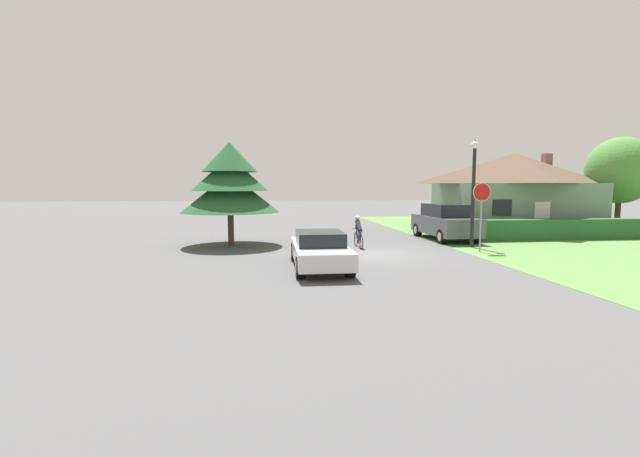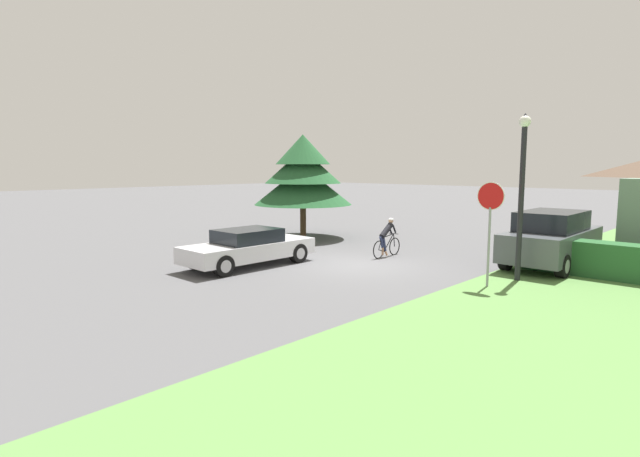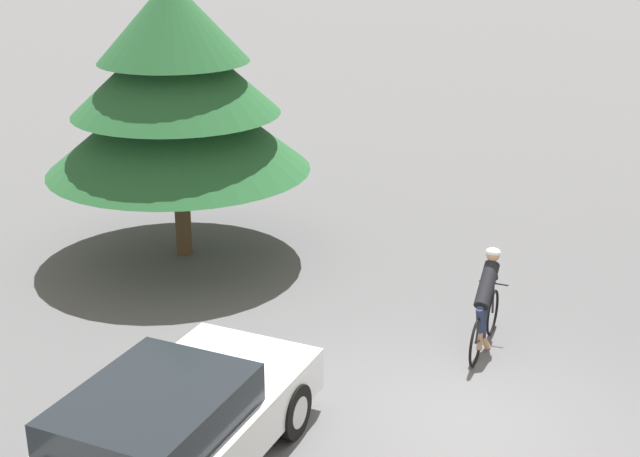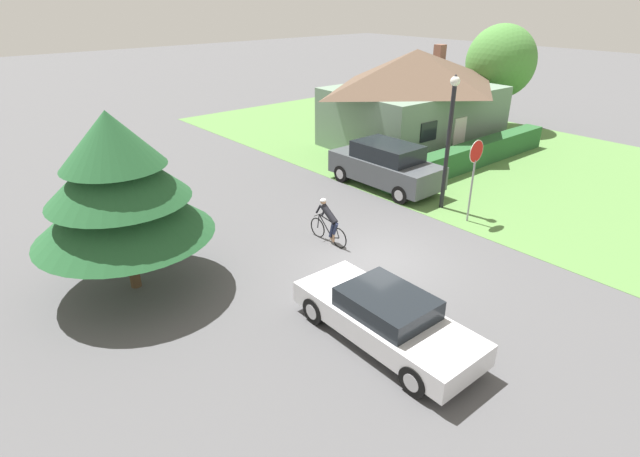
% 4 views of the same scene
% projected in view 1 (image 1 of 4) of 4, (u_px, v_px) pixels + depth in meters
% --- Properties ---
extents(ground_plane, '(140.00, 140.00, 0.00)m').
position_uv_depth(ground_plane, '(375.00, 254.00, 18.05)').
color(ground_plane, '#515154').
extents(grass_verge_right, '(16.00, 36.00, 0.01)m').
position_uv_depth(grass_verge_right, '(569.00, 239.00, 23.48)').
color(grass_verge_right, '#568442').
rests_on(grass_verge_right, ground).
extents(cottage_house, '(9.42, 7.08, 4.99)m').
position_uv_depth(cottage_house, '(513.00, 191.00, 27.25)').
color(cottage_house, slate).
rests_on(cottage_house, ground).
extents(hedge_row, '(11.39, 0.90, 1.11)m').
position_uv_depth(hedge_row, '(543.00, 230.00, 22.88)').
color(hedge_row, '#285B2D').
rests_on(hedge_row, ground).
extents(sedan_left_lane, '(1.91, 4.79, 1.30)m').
position_uv_depth(sedan_left_lane, '(320.00, 250.00, 14.96)').
color(sedan_left_lane, silver).
rests_on(sedan_left_lane, ground).
extents(cyclist, '(0.44, 1.76, 1.50)m').
position_uv_depth(cyclist, '(359.00, 232.00, 19.99)').
color(cyclist, black).
rests_on(cyclist, ground).
extents(parked_suv_right, '(2.13, 4.97, 1.93)m').
position_uv_depth(parked_suv_right, '(445.00, 222.00, 22.94)').
color(parked_suv_right, '#4C5156').
rests_on(parked_suv_right, ground).
extents(stop_sign, '(0.80, 0.07, 3.02)m').
position_uv_depth(stop_sign, '(481.00, 203.00, 18.48)').
color(stop_sign, gray).
rests_on(stop_sign, ground).
extents(street_lamp, '(0.35, 0.35, 5.00)m').
position_uv_depth(street_lamp, '(474.00, 183.00, 19.82)').
color(street_lamp, black).
rests_on(street_lamp, ground).
extents(conifer_tall_near, '(4.70, 4.70, 4.97)m').
position_uv_depth(conifer_tall_near, '(230.00, 182.00, 20.44)').
color(conifer_tall_near, '#4C3823').
rests_on(conifer_tall_near, ground).
extents(deciduous_tree_right, '(4.02, 4.02, 5.99)m').
position_uv_depth(deciduous_tree_right, '(620.00, 170.00, 27.20)').
color(deciduous_tree_right, '#4C3823').
rests_on(deciduous_tree_right, ground).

